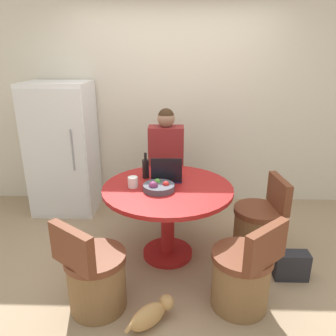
{
  "coord_description": "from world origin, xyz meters",
  "views": [
    {
      "loc": [
        0.04,
        -2.69,
        1.94
      ],
      "look_at": [
        -0.04,
        0.24,
        0.9
      ],
      "focal_mm": 35.0,
      "sensor_mm": 36.0,
      "label": 1
    }
  ],
  "objects_px": {
    "refrigerator": "(63,149)",
    "dining_table": "(168,203)",
    "chair_right_side": "(258,227)",
    "cat": "(151,314)",
    "chair_near_right_corner": "(242,276)",
    "bottle": "(146,168)",
    "person_seated": "(166,160)",
    "laptop": "(167,175)",
    "fruit_bowl": "(159,187)",
    "chair_near_left_corner": "(95,278)",
    "handbag": "(291,265)"
  },
  "relations": [
    {
      "from": "chair_near_left_corner",
      "to": "laptop",
      "type": "relative_size",
      "value": 2.69
    },
    {
      "from": "refrigerator",
      "to": "laptop",
      "type": "distance_m",
      "value": 1.57
    },
    {
      "from": "person_seated",
      "to": "bottle",
      "type": "xyz_separation_m",
      "value": [
        -0.18,
        -0.61,
        0.11
      ]
    },
    {
      "from": "handbag",
      "to": "chair_near_left_corner",
      "type": "bearing_deg",
      "value": -166.24
    },
    {
      "from": "chair_near_right_corner",
      "to": "bottle",
      "type": "bearing_deg",
      "value": -89.17
    },
    {
      "from": "chair_near_right_corner",
      "to": "chair_near_left_corner",
      "type": "bearing_deg",
      "value": -39.09
    },
    {
      "from": "laptop",
      "to": "bottle",
      "type": "relative_size",
      "value": 1.14
    },
    {
      "from": "chair_right_side",
      "to": "laptop",
      "type": "relative_size",
      "value": 2.69
    },
    {
      "from": "refrigerator",
      "to": "chair_right_side",
      "type": "bearing_deg",
      "value": -22.38
    },
    {
      "from": "laptop",
      "to": "fruit_bowl",
      "type": "xyz_separation_m",
      "value": [
        -0.07,
        -0.23,
        -0.02
      ]
    },
    {
      "from": "refrigerator",
      "to": "chair_near_right_corner",
      "type": "bearing_deg",
      "value": -41.4
    },
    {
      "from": "cat",
      "to": "handbag",
      "type": "xyz_separation_m",
      "value": [
        1.22,
        0.58,
        0.03
      ]
    },
    {
      "from": "chair_right_side",
      "to": "dining_table",
      "type": "bearing_deg",
      "value": -90.0
    },
    {
      "from": "chair_near_left_corner",
      "to": "person_seated",
      "type": "height_order",
      "value": "person_seated"
    },
    {
      "from": "chair_right_side",
      "to": "chair_near_left_corner",
      "type": "relative_size",
      "value": 1.0
    },
    {
      "from": "bottle",
      "to": "chair_right_side",
      "type": "bearing_deg",
      "value": -6.41
    },
    {
      "from": "chair_near_right_corner",
      "to": "fruit_bowl",
      "type": "bearing_deg",
      "value": -82.67
    },
    {
      "from": "refrigerator",
      "to": "dining_table",
      "type": "relative_size",
      "value": 1.32
    },
    {
      "from": "refrigerator",
      "to": "person_seated",
      "type": "bearing_deg",
      "value": -8.08
    },
    {
      "from": "chair_right_side",
      "to": "chair_near_left_corner",
      "type": "bearing_deg",
      "value": -66.45
    },
    {
      "from": "refrigerator",
      "to": "chair_near_left_corner",
      "type": "bearing_deg",
      "value": -66.0
    },
    {
      "from": "chair_near_left_corner",
      "to": "handbag",
      "type": "height_order",
      "value": "chair_near_left_corner"
    },
    {
      "from": "laptop",
      "to": "handbag",
      "type": "bearing_deg",
      "value": 157.2
    },
    {
      "from": "chair_right_side",
      "to": "cat",
      "type": "height_order",
      "value": "chair_right_side"
    },
    {
      "from": "laptop",
      "to": "fruit_bowl",
      "type": "bearing_deg",
      "value": 74.08
    },
    {
      "from": "cat",
      "to": "bottle",
      "type": "bearing_deg",
      "value": 55.84
    },
    {
      "from": "dining_table",
      "to": "chair_near_left_corner",
      "type": "height_order",
      "value": "chair_near_left_corner"
    },
    {
      "from": "chair_right_side",
      "to": "chair_near_left_corner",
      "type": "distance_m",
      "value": 1.67
    },
    {
      "from": "refrigerator",
      "to": "dining_table",
      "type": "height_order",
      "value": "refrigerator"
    },
    {
      "from": "chair_near_left_corner",
      "to": "fruit_bowl",
      "type": "xyz_separation_m",
      "value": [
        0.46,
        0.65,
        0.5
      ]
    },
    {
      "from": "handbag",
      "to": "refrigerator",
      "type": "bearing_deg",
      "value": 151.16
    },
    {
      "from": "chair_near_left_corner",
      "to": "bottle",
      "type": "distance_m",
      "value": 1.16
    },
    {
      "from": "cat",
      "to": "chair_right_side",
      "type": "bearing_deg",
      "value": 4.43
    },
    {
      "from": "refrigerator",
      "to": "handbag",
      "type": "height_order",
      "value": "refrigerator"
    },
    {
      "from": "bottle",
      "to": "handbag",
      "type": "height_order",
      "value": "bottle"
    },
    {
      "from": "chair_near_right_corner",
      "to": "fruit_bowl",
      "type": "xyz_separation_m",
      "value": [
        -0.69,
        0.6,
        0.5
      ]
    },
    {
      "from": "bottle",
      "to": "chair_near_right_corner",
      "type": "bearing_deg",
      "value": -47.59
    },
    {
      "from": "laptop",
      "to": "fruit_bowl",
      "type": "distance_m",
      "value": 0.24
    },
    {
      "from": "refrigerator",
      "to": "laptop",
      "type": "relative_size",
      "value": 5.46
    },
    {
      "from": "refrigerator",
      "to": "cat",
      "type": "height_order",
      "value": "refrigerator"
    },
    {
      "from": "chair_near_left_corner",
      "to": "cat",
      "type": "xyz_separation_m",
      "value": [
        0.45,
        -0.17,
        -0.18
      ]
    },
    {
      "from": "chair_near_right_corner",
      "to": "chair_near_left_corner",
      "type": "relative_size",
      "value": 1.0
    },
    {
      "from": "dining_table",
      "to": "fruit_bowl",
      "type": "distance_m",
      "value": 0.23
    },
    {
      "from": "refrigerator",
      "to": "bottle",
      "type": "distance_m",
      "value": 1.36
    },
    {
      "from": "bottle",
      "to": "refrigerator",
      "type": "bearing_deg",
      "value": 144.23
    },
    {
      "from": "dining_table",
      "to": "cat",
      "type": "bearing_deg",
      "value": -96.14
    },
    {
      "from": "refrigerator",
      "to": "person_seated",
      "type": "distance_m",
      "value": 1.3
    },
    {
      "from": "laptop",
      "to": "handbag",
      "type": "height_order",
      "value": "laptop"
    },
    {
      "from": "chair_near_right_corner",
      "to": "person_seated",
      "type": "distance_m",
      "value": 1.71
    },
    {
      "from": "chair_near_right_corner",
      "to": "bottle",
      "type": "xyz_separation_m",
      "value": [
        -0.83,
        0.91,
        0.57
      ]
    }
  ]
}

